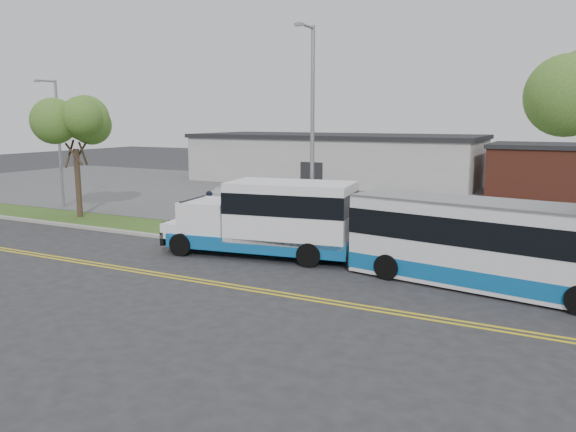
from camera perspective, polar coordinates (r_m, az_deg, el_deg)
The scene contains 18 objects.
ground at distance 24.51m, azimuth -6.78°, elevation -3.67°, with size 140.00×140.00×0.00m, color #28282B.
lane_line_north at distance 21.55m, azimuth -12.56°, elevation -5.73°, with size 70.00×0.12×0.01m, color gold.
lane_line_south at distance 21.33m, azimuth -13.08°, elevation -5.91°, with size 70.00×0.12×0.01m, color gold.
curb at distance 25.39m, azimuth -5.39°, elevation -3.00°, with size 80.00×0.30×0.15m, color #9E9B93.
verge at distance 26.89m, azimuth -3.31°, elevation -2.30°, with size 80.00×3.30×0.10m, color #32511B.
parking_lot at distance 39.47m, azimuth 7.20°, elevation 1.54°, with size 80.00×25.00×0.10m, color #4C4C4F.
commercial_building at distance 50.69m, azimuth 4.81°, elevation 5.84°, with size 25.40×10.40×4.35m.
brick_wing at distance 45.92m, azimuth 23.71°, elevation 4.35°, with size 6.30×7.30×3.90m.
tree_west at distance 34.24m, azimuth -20.86°, elevation 8.24°, with size 4.40×4.40×6.91m.
streetlight_near at distance 24.73m, azimuth 2.42°, elevation 8.75°, with size 0.35×1.53×9.50m.
streetlight_far at distance 38.72m, azimuth -22.33°, elevation 7.31°, with size 0.35×1.53×8.00m.
shuttle_bus at distance 23.39m, azimuth -1.57°, elevation -0.05°, with size 8.51×3.83×3.15m.
transit_bus at distance 20.02m, azimuth 21.29°, elevation -2.94°, with size 10.98×4.12×2.98m.
pedestrian at distance 28.93m, azimuth -7.98°, elevation 0.60°, with size 0.73×0.48×2.00m, color black.
parked_car_a at distance 35.80m, azimuth 1.81°, elevation 2.13°, with size 1.68×4.82×1.59m, color #B0B3B8.
parked_car_b at distance 37.22m, azimuth -6.49°, elevation 2.10°, with size 1.75×4.30×1.25m, color silver.
grocery_bag_left at distance 29.05m, azimuth -8.71°, elevation -1.06°, with size 0.32×0.32×0.32m, color white.
grocery_bag_right at distance 29.11m, azimuth -7.18°, elevation -1.00°, with size 0.32×0.32×0.32m, color white.
Camera 1 is at (13.47, -19.67, 5.71)m, focal length 35.00 mm.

